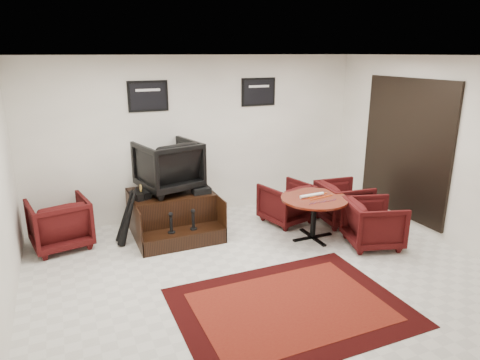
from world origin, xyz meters
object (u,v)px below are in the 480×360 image
at_px(shine_chair, 168,164).
at_px(table_chair_corner, 374,221).
at_px(shine_podium, 173,214).
at_px(armchair_side, 59,221).
at_px(meeting_table, 314,203).
at_px(table_chair_back, 286,201).
at_px(table_chair_window, 344,201).

xyz_separation_m(shine_chair, table_chair_corner, (2.67, -1.84, -0.73)).
bearing_deg(shine_podium, armchair_side, 176.15).
bearing_deg(armchair_side, shine_podium, 165.24).
height_order(armchair_side, meeting_table, armchair_side).
bearing_deg(shine_chair, armchair_side, -12.72).
relative_size(shine_podium, table_chair_back, 1.75).
xyz_separation_m(meeting_table, table_chair_back, (-0.06, 0.78, -0.21)).
bearing_deg(armchair_side, shine_chair, 169.91).
xyz_separation_m(table_chair_back, table_chair_corner, (0.75, -1.35, 0.01)).
height_order(shine_podium, table_chair_corner, table_chair_corner).
bearing_deg(armchair_side, table_chair_window, 158.04).
bearing_deg(shine_chair, meeting_table, 133.71).
relative_size(shine_chair, table_chair_back, 1.19).
bearing_deg(table_chair_back, shine_chair, -28.00).
height_order(shine_chair, table_chair_corner, shine_chair).
distance_m(table_chair_back, table_chair_corner, 1.55).
relative_size(shine_podium, meeting_table, 1.29).
xyz_separation_m(shine_podium, shine_chair, (0.00, 0.14, 0.82)).
bearing_deg(shine_podium, table_chair_back, -10.38).
distance_m(shine_chair, table_chair_back, 2.11).
distance_m(meeting_table, table_chair_corner, 0.93).
height_order(shine_podium, meeting_table, meeting_table).
relative_size(table_chair_window, table_chair_corner, 1.01).
bearing_deg(shine_podium, table_chair_window, -15.28).
height_order(table_chair_back, table_chair_corner, table_chair_corner).
height_order(armchair_side, table_chair_corner, armchair_side).
xyz_separation_m(meeting_table, table_chair_window, (0.83, 0.36, -0.20)).
height_order(armchair_side, table_chair_window, armchair_side).
height_order(shine_chair, table_chair_window, shine_chair).
bearing_deg(meeting_table, shine_chair, 147.26).
relative_size(armchair_side, table_chair_window, 1.05).
bearing_deg(table_chair_window, meeting_table, 119.22).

